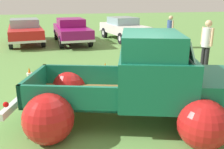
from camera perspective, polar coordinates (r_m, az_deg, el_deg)
ground_plane at (r=5.51m, az=2.50°, el=-10.37°), size 80.00×80.00×0.00m
vintage_pickup_truck at (r=5.21m, az=6.88°, el=-3.05°), size 4.98×3.76×1.96m
show_car_0 at (r=15.45m, az=-19.61°, el=9.72°), size 2.39×4.80×1.43m
show_car_1 at (r=15.01m, az=-9.48°, el=10.28°), size 2.11×4.80×1.43m
show_car_2 at (r=15.97m, az=2.70°, el=10.89°), size 2.45×4.53×1.43m
spectator_0 at (r=13.61m, az=13.42°, el=10.16°), size 0.38×0.54×1.71m
spectator_1 at (r=9.47m, az=21.22°, el=7.07°), size 0.41×0.54×1.85m
lane_cone_0 at (r=7.67m, az=-18.62°, el=-0.68°), size 0.36×0.36×0.63m
lane_cone_1 at (r=7.79m, az=-1.61°, el=0.52°), size 0.36×0.36×0.63m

